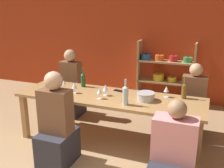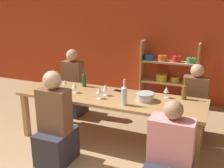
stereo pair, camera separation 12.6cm
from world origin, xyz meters
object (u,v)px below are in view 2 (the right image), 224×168
at_px(wine_glass_red_e, 65,82).
at_px(person_far_b, 74,91).
at_px(wine_bottle_dark, 84,79).
at_px(wine_glass_red_b, 99,91).
at_px(mixing_bowl, 145,96).
at_px(wine_bottle_amber, 124,95).
at_px(person_far_a, 193,111).
at_px(wine_bottle_green, 184,91).
at_px(person_near_a, 56,130).
at_px(dining_table, 109,101).
at_px(wine_glass_red_c, 43,88).
at_px(wine_glass_red_a, 75,85).
at_px(wine_glass_empty_a, 105,88).
at_px(cell_phone, 119,91).
at_px(person_near_b, 170,162).
at_px(shelf_unit, 168,78).
at_px(wine_glass_red_d, 166,90).

bearing_deg(wine_glass_red_e, person_far_b, 111.37).
height_order(wine_bottle_dark, wine_glass_red_b, wine_bottle_dark).
distance_m(mixing_bowl, wine_bottle_amber, 0.34).
bearing_deg(person_far_a, mixing_bowl, 48.37).
height_order(wine_bottle_green, person_near_a, person_near_a).
bearing_deg(person_far_b, dining_table, 145.26).
distance_m(wine_bottle_green, wine_glass_red_c, 2.01).
bearing_deg(wine_bottle_amber, mixing_bowl, 51.08).
bearing_deg(wine_glass_red_a, wine_glass_red_c, -148.48).
relative_size(person_near_a, person_far_a, 1.06).
bearing_deg(dining_table, wine_glass_empty_a, -178.48).
bearing_deg(person_far_a, wine_glass_red_c, 25.62).
xyz_separation_m(dining_table, wine_bottle_green, (1.00, 0.28, 0.20)).
distance_m(mixing_bowl, cell_phone, 0.54).
relative_size(wine_glass_red_a, person_near_b, 0.15).
height_order(mixing_bowl, wine_glass_red_b, wine_glass_red_b).
bearing_deg(person_far_a, wine_glass_red_e, 18.53).
bearing_deg(wine_bottle_dark, shelf_unit, 59.75).
xyz_separation_m(dining_table, wine_glass_red_e, (-0.77, 0.04, 0.18)).
height_order(wine_glass_red_b, person_far_a, person_far_a).
distance_m(wine_bottle_dark, person_near_b, 1.96).
bearing_deg(wine_bottle_amber, cell_phone, 118.39).
bearing_deg(wine_glass_red_b, dining_table, 61.62).
distance_m(wine_glass_red_d, person_far_a, 0.69).
bearing_deg(wine_glass_red_a, wine_glass_red_e, 156.32).
bearing_deg(wine_glass_empty_a, person_near_a, -116.40).
height_order(wine_bottle_dark, wine_glass_red_d, wine_bottle_dark).
relative_size(shelf_unit, person_far_a, 1.11).
xyz_separation_m(person_near_a, person_far_b, (-0.61, 1.46, 0.01)).
xyz_separation_m(wine_glass_red_b, person_near_a, (-0.34, -0.58, -0.39)).
height_order(wine_glass_empty_a, person_far_b, person_far_b).
distance_m(dining_table, mixing_bowl, 0.55).
bearing_deg(shelf_unit, wine_bottle_dark, -120.25).
bearing_deg(wine_glass_red_a, wine_glass_empty_a, 7.82).
distance_m(wine_bottle_amber, person_near_a, 0.99).
height_order(person_far_a, person_near_b, person_far_a).
distance_m(wine_bottle_amber, cell_phone, 0.59).
height_order(wine_glass_red_c, wine_glass_red_e, same).
xyz_separation_m(wine_bottle_green, wine_bottle_amber, (-0.68, -0.52, 0.02)).
relative_size(wine_glass_red_c, cell_phone, 0.89).
distance_m(wine_bottle_dark, wine_bottle_amber, 1.02).
bearing_deg(shelf_unit, wine_glass_red_c, -120.79).
height_order(mixing_bowl, wine_bottle_green, wine_bottle_green).
bearing_deg(wine_bottle_amber, person_far_a, 49.11).
distance_m(mixing_bowl, wine_glass_red_a, 1.06).
distance_m(wine_bottle_dark, wine_glass_red_a, 0.34).
distance_m(dining_table, wine_glass_empty_a, 0.21).
relative_size(wine_glass_red_a, wine_glass_red_b, 1.05).
xyz_separation_m(shelf_unit, wine_glass_red_c, (-1.38, -2.32, 0.30)).
bearing_deg(mixing_bowl, dining_table, -179.00).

